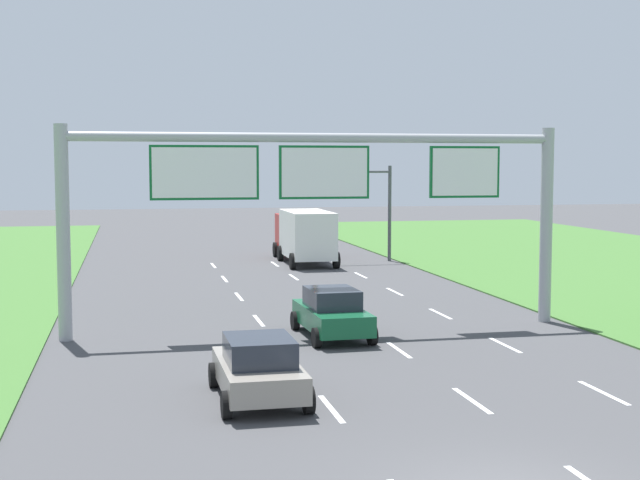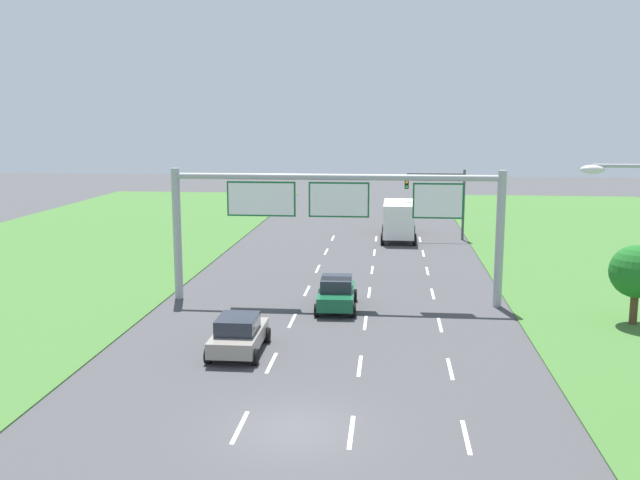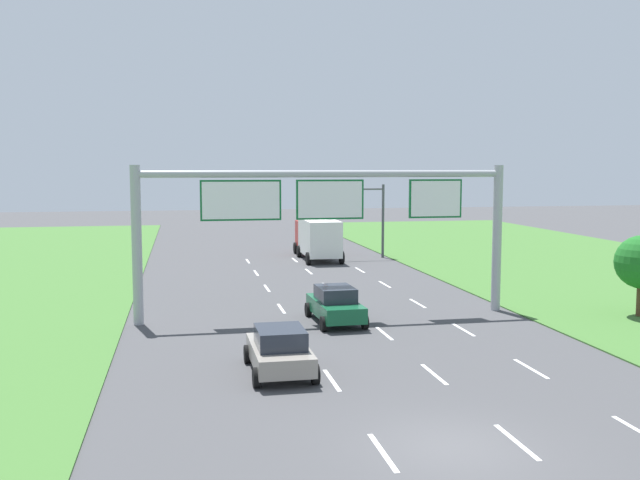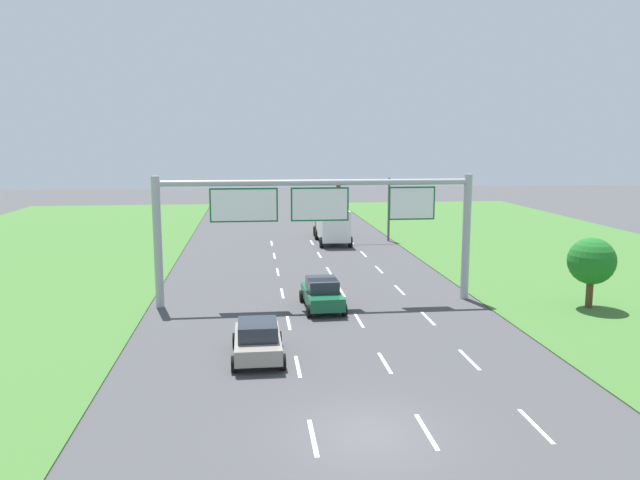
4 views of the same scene
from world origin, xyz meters
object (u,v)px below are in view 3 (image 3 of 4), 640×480
object	(u,v)px
car_near_red	(280,350)
box_truck	(317,237)
traffic_light_mast	(358,207)
sign_gantry	(326,210)
car_lead_silver	(335,305)

from	to	relation	value
car_near_red	box_truck	size ratio (longest dim) A/B	0.51
car_near_red	box_truck	world-z (taller)	box_truck
car_near_red	traffic_light_mast	world-z (taller)	traffic_light_mast
box_truck	sign_gantry	xyz separation A→B (m)	(-3.53, -20.67, 3.28)
sign_gantry	box_truck	bearing A→B (deg)	80.32
car_near_red	sign_gantry	distance (m)	10.08
box_truck	sign_gantry	world-z (taller)	sign_gantry
box_truck	sign_gantry	bearing A→B (deg)	-99.04
sign_gantry	traffic_light_mast	bearing A→B (deg)	71.99
car_near_red	sign_gantry	world-z (taller)	sign_gantry
car_lead_silver	box_truck	world-z (taller)	box_truck
car_near_red	box_truck	xyz separation A→B (m)	(6.84, 29.24, 0.87)
car_lead_silver	sign_gantry	xyz separation A→B (m)	(-0.18, 1.24, 4.13)
car_lead_silver	car_near_red	bearing A→B (deg)	-117.43
traffic_light_mast	sign_gantry	bearing A→B (deg)	-108.01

